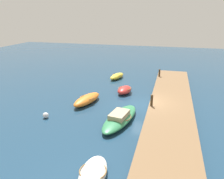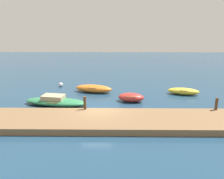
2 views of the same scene
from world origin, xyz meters
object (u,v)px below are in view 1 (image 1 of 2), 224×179
object	(u,v)px
rowboat_yellow	(117,76)
mooring_post_mid_west	(159,73)
rowboat_orange	(87,99)
rowboat_white	(93,173)
mooring_post_west	(152,100)
dinghy_red	(125,90)
motorboat_green	(120,118)
marker_buoy	(46,115)

from	to	relation	value
rowboat_yellow	mooring_post_mid_west	xyz separation A→B (m)	(0.93, -5.60, 0.61)
rowboat_orange	rowboat_yellow	bearing A→B (deg)	8.58
mooring_post_mid_west	rowboat_white	bearing A→B (deg)	173.99
rowboat_white	mooring_post_west	distance (m)	10.03
dinghy_red	rowboat_white	distance (m)	13.74
rowboat_white	mooring_post_west	xyz separation A→B (m)	(9.78, -2.12, 0.69)
mooring_post_west	mooring_post_mid_west	world-z (taller)	mooring_post_west
motorboat_green	marker_buoy	xyz separation A→B (m)	(-0.96, 6.27, -0.12)
dinghy_red	rowboat_orange	bearing A→B (deg)	151.85
dinghy_red	rowboat_orange	size ratio (longest dim) A/B	0.62
dinghy_red	mooring_post_mid_west	xyz separation A→B (m)	(6.48, -3.34, 0.55)
marker_buoy	motorboat_green	bearing A→B (deg)	-81.31
marker_buoy	rowboat_white	bearing A→B (deg)	-132.65
dinghy_red	rowboat_yellow	xyz separation A→B (m)	(5.55, 2.26, -0.06)
motorboat_green	rowboat_yellow	xyz separation A→B (m)	(12.39, 3.35, -0.01)
rowboat_white	mooring_post_west	bearing A→B (deg)	-18.14
mooring_post_mid_west	dinghy_red	bearing A→B (deg)	152.76
mooring_post_west	marker_buoy	bearing A→B (deg)	114.57
mooring_post_mid_west	marker_buoy	bearing A→B (deg)	149.20
motorboat_green	rowboat_orange	xyz separation A→B (m)	(3.05, 4.07, 0.04)
rowboat_orange	mooring_post_west	size ratio (longest dim) A/B	3.94
motorboat_green	rowboat_white	xyz separation A→B (m)	(-6.85, -0.13, -0.05)
rowboat_white	rowboat_orange	size ratio (longest dim) A/B	0.76
rowboat_orange	rowboat_white	bearing A→B (deg)	-144.02
rowboat_yellow	mooring_post_west	xyz separation A→B (m)	(-9.46, -5.60, 0.65)
dinghy_red	mooring_post_west	xyz separation A→B (m)	(-3.91, -3.34, 0.59)
rowboat_yellow	mooring_post_mid_west	size ratio (longest dim) A/B	3.43
marker_buoy	mooring_post_west	bearing A→B (deg)	-65.43
mooring_post_west	rowboat_orange	bearing A→B (deg)	88.94
motorboat_green	mooring_post_west	distance (m)	3.75
mooring_post_mid_west	rowboat_yellow	bearing A→B (deg)	99.48
motorboat_green	dinghy_red	size ratio (longest dim) A/B	2.27
dinghy_red	marker_buoy	size ratio (longest dim) A/B	5.31
rowboat_white	mooring_post_mid_west	size ratio (longest dim) A/B	3.29
motorboat_green	dinghy_red	world-z (taller)	motorboat_green
dinghy_red	rowboat_yellow	world-z (taller)	dinghy_red
motorboat_green	dinghy_red	bearing A→B (deg)	18.40
rowboat_yellow	mooring_post_west	distance (m)	11.01
mooring_post_west	mooring_post_mid_west	xyz separation A→B (m)	(10.39, 0.00, -0.05)
marker_buoy	rowboat_orange	bearing A→B (deg)	-28.69
motorboat_green	marker_buoy	bearing A→B (deg)	108.04
dinghy_red	rowboat_orange	xyz separation A→B (m)	(-3.79, 2.98, -0.00)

